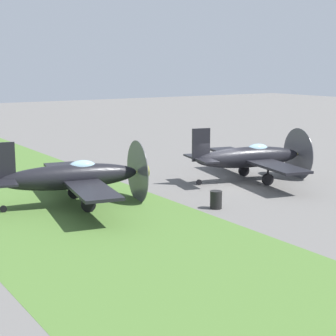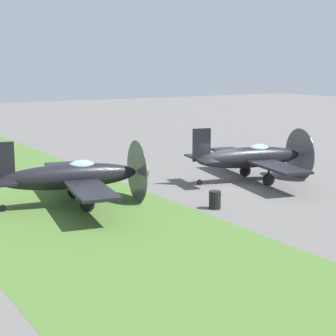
% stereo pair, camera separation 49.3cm
% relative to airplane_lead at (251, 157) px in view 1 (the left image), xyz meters
% --- Properties ---
extents(ground_plane, '(160.00, 160.00, 0.00)m').
position_rel_airplane_lead_xyz_m(ground_plane, '(0.01, -2.15, -1.49)').
color(ground_plane, '#605E5B').
extents(grass_verge, '(120.00, 11.00, 0.01)m').
position_rel_airplane_lead_xyz_m(grass_verge, '(0.01, -12.42, -1.49)').
color(grass_verge, '#476B2D').
rests_on(grass_verge, ground).
extents(airplane_lead, '(10.07, 8.05, 3.57)m').
position_rel_airplane_lead_xyz_m(airplane_lead, '(0.00, 0.00, 0.00)').
color(airplane_lead, black).
rests_on(airplane_lead, ground).
extents(airplane_wingman, '(10.18, 8.12, 3.60)m').
position_rel_airplane_lead_xyz_m(airplane_wingman, '(-0.22, -11.69, 0.01)').
color(airplane_wingman, black).
rests_on(airplane_wingman, ground).
extents(fuel_drum, '(0.60, 0.60, 0.90)m').
position_rel_airplane_lead_xyz_m(fuel_drum, '(4.22, -5.97, -1.04)').
color(fuel_drum, black).
rests_on(fuel_drum, ground).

